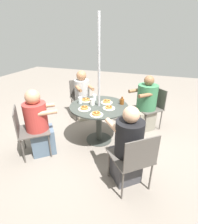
{
  "coord_description": "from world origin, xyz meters",
  "views": [
    {
      "loc": [
        -0.95,
        2.69,
        1.92
      ],
      "look_at": [
        0.0,
        0.0,
        0.59
      ],
      "focal_mm": 28.0,
      "sensor_mm": 36.0,
      "label": 1
    }
  ],
  "objects": [
    {
      "name": "patio_chair_north",
      "position": [
        0.8,
        -0.93,
        0.5
      ],
      "size": [
        0.67,
        0.67,
        0.85
      ],
      "rotation": [
        0.0,
        0.0,
        0.71
      ],
      "color": "#514C47",
      "rests_on": "ground"
    },
    {
      "name": "diner_north",
      "position": [
        0.68,
        -0.79,
        0.52
      ],
      "size": [
        0.58,
        0.6,
        1.13
      ],
      "rotation": [
        0.0,
        0.0,
        0.71
      ],
      "color": "beige",
      "rests_on": "ground"
    },
    {
      "name": "umbrella_pole",
      "position": [
        0.0,
        0.0,
        1.09
      ],
      "size": [
        0.04,
        0.04,
        2.18
      ],
      "primitive_type": "cylinder",
      "color": "#ADADB2",
      "rests_on": "ground"
    },
    {
      "name": "syrup_bottle",
      "position": [
        -0.37,
        -0.2,
        0.77
      ],
      "size": [
        0.09,
        0.07,
        0.14
      ],
      "color": "brown",
      "rests_on": "patio_table"
    },
    {
      "name": "ground_plane",
      "position": [
        0.0,
        0.0,
        0.0
      ],
      "size": [
        12.0,
        12.0,
        0.0
      ],
      "primitive_type": "plane",
      "color": "gray"
    },
    {
      "name": "diner_west",
      "position": [
        -0.74,
        -0.73,
        0.51
      ],
      "size": [
        0.62,
        0.62,
        1.15
      ],
      "rotation": [
        0.0,
        0.0,
        -0.79
      ],
      "color": "gray",
      "rests_on": "ground"
    },
    {
      "name": "patio_table",
      "position": [
        0.0,
        0.0,
        0.55
      ],
      "size": [
        1.05,
        1.05,
        0.71
      ],
      "color": "#383D38",
      "rests_on": "ground"
    },
    {
      "name": "pancake_plate_a",
      "position": [
        -0.09,
        -0.17,
        0.73
      ],
      "size": [
        0.21,
        0.21,
        0.06
      ],
      "color": "silver",
      "rests_on": "patio_table"
    },
    {
      "name": "pancake_plate_d",
      "position": [
        -0.2,
        0.06,
        0.73
      ],
      "size": [
        0.21,
        0.21,
        0.04
      ],
      "color": "silver",
      "rests_on": "patio_table"
    },
    {
      "name": "pancake_plate_b",
      "position": [
        0.31,
        -0.14,
        0.73
      ],
      "size": [
        0.21,
        0.21,
        0.05
      ],
      "color": "silver",
      "rests_on": "patio_table"
    },
    {
      "name": "drinking_glass_b",
      "position": [
        0.17,
        -0.23,
        0.77
      ],
      "size": [
        0.07,
        0.07,
        0.11
      ],
      "primitive_type": "cylinder",
      "color": "silver",
      "rests_on": "patio_table"
    },
    {
      "name": "patio_chair_south",
      "position": [
        -0.79,
        0.93,
        0.5
      ],
      "size": [
        0.67,
        0.67,
        0.85
      ],
      "rotation": [
        0.0,
        0.0,
        -2.44
      ],
      "color": "#514C47",
      "rests_on": "ground"
    },
    {
      "name": "coffee_cup",
      "position": [
        0.13,
        -0.0,
        0.77
      ],
      "size": [
        0.08,
        0.08,
        0.11
      ],
      "color": "white",
      "rests_on": "patio_table"
    },
    {
      "name": "drinking_glass_a",
      "position": [
        0.36,
        0.01,
        0.77
      ],
      "size": [
        0.07,
        0.07,
        0.12
      ],
      "primitive_type": "cylinder",
      "color": "silver",
      "rests_on": "patio_table"
    },
    {
      "name": "pancake_plate_e",
      "position": [
        -0.09,
        0.37,
        0.73
      ],
      "size": [
        0.21,
        0.21,
        0.05
      ],
      "color": "silver",
      "rests_on": "patio_table"
    },
    {
      "name": "patio_chair_west",
      "position": [
        -0.87,
        -0.86,
        0.5
      ],
      "size": [
        0.67,
        0.67,
        0.85
      ],
      "rotation": [
        0.0,
        0.0,
        -0.79
      ],
      "color": "#514C47",
      "rests_on": "ground"
    },
    {
      "name": "diner_east",
      "position": [
        0.8,
        0.67,
        0.51
      ],
      "size": [
        0.57,
        0.56,
        1.13
      ],
      "rotation": [
        0.0,
        0.0,
        -4.01
      ],
      "color": "slate",
      "rests_on": "ground"
    },
    {
      "name": "patio_chair_east",
      "position": [
        0.93,
        0.79,
        0.5
      ],
      "size": [
        0.67,
        0.67,
        0.85
      ],
      "rotation": [
        0.0,
        0.0,
        -4.01
      ],
      "color": "#514C47",
      "rests_on": "ground"
    },
    {
      "name": "diner_south",
      "position": [
        -0.67,
        0.8,
        0.51
      ],
      "size": [
        0.59,
        0.61,
        1.12
      ],
      "rotation": [
        0.0,
        0.0,
        -2.44
      ],
      "color": "#3D3D42",
      "rests_on": "ground"
    },
    {
      "name": "pancake_plate_c",
      "position": [
        0.18,
        0.24,
        0.73
      ],
      "size": [
        0.21,
        0.21,
        0.06
      ],
      "color": "silver",
      "rests_on": "patio_table"
    }
  ]
}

